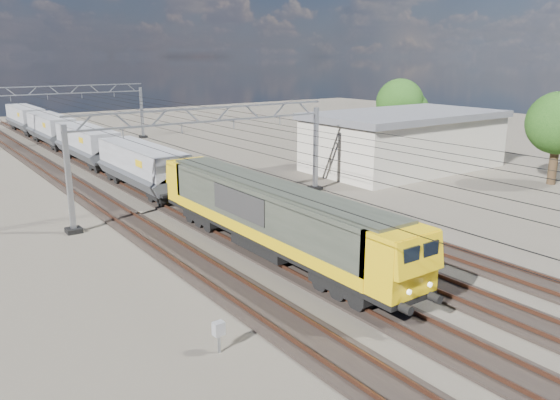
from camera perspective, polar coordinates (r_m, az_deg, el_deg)
ground at (r=35.66m, az=-4.11°, el=-2.27°), size 160.00×160.00×0.00m
track_outer_west at (r=33.06m, az=-13.01°, el=-3.88°), size 2.60×140.00×0.30m
track_loco at (r=34.69m, az=-6.92°, el=-2.71°), size 2.60×140.00×0.30m
track_inner_east at (r=36.68m, az=-1.45°, el=-1.64°), size 2.60×140.00×0.30m
track_outer_east at (r=38.98m, az=3.42°, el=-0.67°), size 2.60×140.00×0.30m
catenary_gantry_mid at (r=38.14m, az=-7.38°, el=4.80°), size 19.90×0.90×7.11m
catenary_gantry_far at (r=71.66m, az=-21.41°, el=8.53°), size 19.90×0.90×7.11m
overhead_wires at (r=41.41m, az=-10.13°, el=8.05°), size 12.03×140.00×0.53m
locomotive at (r=28.94m, az=-1.08°, el=-1.48°), size 2.76×21.10×3.62m
hopper_wagon_lead at (r=44.30m, az=-14.22°, el=3.64°), size 3.38×13.00×3.25m
hopper_wagon_mid at (r=57.59m, az=-19.51°, el=5.73°), size 3.38×13.00×3.25m
hopper_wagon_third at (r=71.24m, az=-22.82°, el=7.00°), size 3.38×13.00×3.25m
hopper_wagon_fourth at (r=85.06m, az=-25.06°, el=7.85°), size 3.38×13.00×3.25m
trackside_cabinet at (r=20.25m, az=-6.43°, el=-13.30°), size 0.42×0.32×1.22m
industrial_shed at (r=53.60m, az=12.82°, el=6.13°), size 18.60×10.60×5.40m
tree_far at (r=64.65m, az=12.73°, el=9.70°), size 5.80×5.40×8.06m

